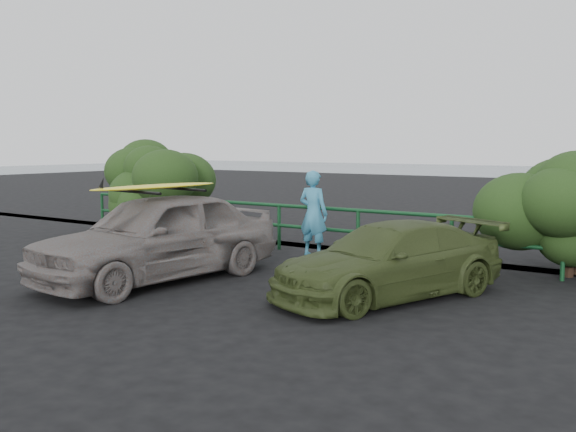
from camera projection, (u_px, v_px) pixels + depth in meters
name	position (u px, v px, depth m)	size (l,w,h in m)	color
ground	(145.00, 299.00, 9.81)	(80.00, 80.00, 0.00)	black
guardrail	(317.00, 230.00, 13.86)	(14.00, 0.08, 1.04)	#123F1F
shrub_left	(169.00, 187.00, 16.79)	(3.20, 2.40, 2.52)	#233F17
shrub_right	(571.00, 216.00, 11.41)	(3.20, 2.40, 2.19)	#233F17
sedan	(158.00, 236.00, 11.10)	(1.83, 4.55, 1.55)	slate
olive_vehicle	(389.00, 261.00, 9.87)	(1.61, 3.97, 1.15)	#3A4820
man	(313.00, 214.00, 13.48)	(0.66, 0.44, 1.82)	teal
roof_rack	(157.00, 190.00, 11.01)	(1.44, 1.01, 0.05)	black
surfboard	(157.00, 186.00, 11.01)	(0.54, 2.61, 0.08)	yellow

